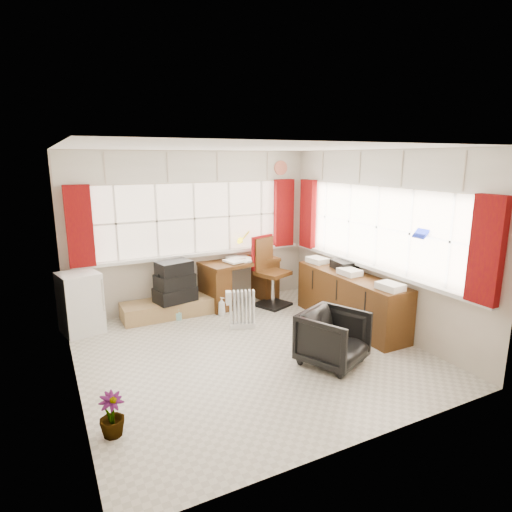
# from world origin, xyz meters

# --- Properties ---
(ground) EXTENTS (4.00, 4.00, 0.00)m
(ground) POSITION_xyz_m (0.00, 0.00, 0.00)
(ground) COLOR beige
(ground) RESTS_ON ground
(room_walls) EXTENTS (4.00, 4.00, 4.00)m
(room_walls) POSITION_xyz_m (0.00, 0.00, 1.50)
(room_walls) COLOR beige
(room_walls) RESTS_ON ground
(window_back) EXTENTS (3.70, 0.12, 3.60)m
(window_back) POSITION_xyz_m (0.00, 1.94, 0.95)
(window_back) COLOR beige
(window_back) RESTS_ON room_walls
(window_right) EXTENTS (0.12, 3.70, 3.60)m
(window_right) POSITION_xyz_m (1.94, 0.00, 0.95)
(window_right) COLOR beige
(window_right) RESTS_ON room_walls
(curtains) EXTENTS (3.83, 3.83, 1.15)m
(curtains) POSITION_xyz_m (0.92, 0.93, 1.46)
(curtains) COLOR maroon
(curtains) RESTS_ON room_walls
(overhead_cabinets) EXTENTS (3.98, 3.98, 0.48)m
(overhead_cabinets) POSITION_xyz_m (0.98, 0.98, 2.25)
(overhead_cabinets) COLOR silver
(overhead_cabinets) RESTS_ON room_walls
(desk) EXTENTS (1.37, 0.84, 0.78)m
(desk) POSITION_xyz_m (0.70, 1.80, 0.41)
(desk) COLOR #553414
(desk) RESTS_ON ground
(desk_lamp) EXTENTS (0.18, 0.16, 0.42)m
(desk_lamp) POSITION_xyz_m (0.92, 2.02, 1.03)
(desk_lamp) COLOR yellow
(desk_lamp) RESTS_ON desk
(task_chair) EXTENTS (0.63, 0.64, 1.15)m
(task_chair) POSITION_xyz_m (1.07, 1.51, 0.61)
(task_chair) COLOR black
(task_chair) RESTS_ON ground
(office_chair) EXTENTS (0.91, 0.92, 0.64)m
(office_chair) POSITION_xyz_m (0.75, -0.70, 0.32)
(office_chair) COLOR black
(office_chair) RESTS_ON ground
(radiator) EXTENTS (0.39, 0.25, 0.55)m
(radiator) POSITION_xyz_m (0.26, 0.78, 0.22)
(radiator) COLOR white
(radiator) RESTS_ON ground
(credenza) EXTENTS (0.50, 2.00, 0.85)m
(credenza) POSITION_xyz_m (1.73, 0.20, 0.39)
(credenza) COLOR #553414
(credenza) RESTS_ON ground
(file_tray) EXTENTS (0.33, 0.40, 0.12)m
(file_tray) POSITION_xyz_m (1.84, 0.50, 0.81)
(file_tray) COLOR black
(file_tray) RESTS_ON credenza
(tv_bench) EXTENTS (1.40, 0.50, 0.25)m
(tv_bench) POSITION_xyz_m (-0.55, 1.72, 0.12)
(tv_bench) COLOR #9C824E
(tv_bench) RESTS_ON ground
(crt_tv) EXTENTS (0.55, 0.52, 0.46)m
(crt_tv) POSITION_xyz_m (-0.44, 1.78, 0.48)
(crt_tv) COLOR black
(crt_tv) RESTS_ON tv_bench
(hifi_stack) EXTENTS (0.66, 0.50, 0.63)m
(hifi_stack) POSITION_xyz_m (-0.46, 1.64, 0.54)
(hifi_stack) COLOR black
(hifi_stack) RESTS_ON tv_bench
(mini_fridge) EXTENTS (0.60, 0.60, 0.85)m
(mini_fridge) POSITION_xyz_m (-1.80, 1.66, 0.43)
(mini_fridge) COLOR white
(mini_fridge) RESTS_ON ground
(spray_bottle_a) EXTENTS (0.16, 0.16, 0.29)m
(spray_bottle_a) POSITION_xyz_m (0.19, 1.37, 0.15)
(spray_bottle_a) COLOR white
(spray_bottle_a) RESTS_ON ground
(spray_bottle_b) EXTENTS (0.11, 0.11, 0.17)m
(spray_bottle_b) POSITION_xyz_m (-0.46, 1.48, 0.08)
(spray_bottle_b) COLOR #8ED4D0
(spray_bottle_b) RESTS_ON ground
(flower_vase) EXTENTS (0.29, 0.29, 0.40)m
(flower_vase) POSITION_xyz_m (-1.80, -0.93, 0.20)
(flower_vase) COLOR black
(flower_vase) RESTS_ON ground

